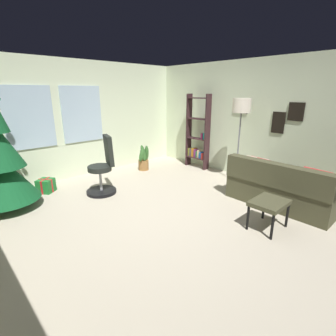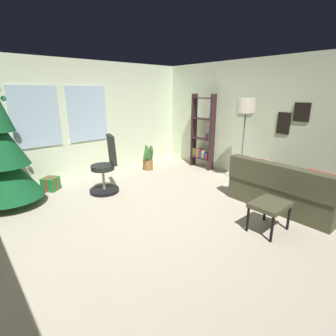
{
  "view_description": "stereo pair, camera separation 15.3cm",
  "coord_description": "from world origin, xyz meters",
  "px_view_note": "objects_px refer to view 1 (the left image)",
  "views": [
    {
      "loc": [
        -2.37,
        -2.56,
        1.89
      ],
      "look_at": [
        0.05,
        0.0,
        0.8
      ],
      "focal_mm": 26.93,
      "sensor_mm": 36.0,
      "label": 1
    },
    {
      "loc": [
        -2.26,
        -2.66,
        1.89
      ],
      "look_at": [
        0.05,
        0.0,
        0.8
      ],
      "focal_mm": 26.93,
      "sensor_mm": 36.0,
      "label": 2
    }
  ],
  "objects_px": {
    "footstool": "(269,205)",
    "gift_box_green": "(46,186)",
    "couch": "(292,188)",
    "floor_lamp": "(241,112)",
    "bookshelf": "(198,137)",
    "potted_plant": "(144,159)",
    "office_chair": "(103,171)"
  },
  "relations": [
    {
      "from": "footstool",
      "to": "gift_box_green",
      "type": "relative_size",
      "value": 1.43
    },
    {
      "from": "gift_box_green",
      "to": "couch",
      "type": "bearing_deg",
      "value": -49.76
    },
    {
      "from": "couch",
      "to": "floor_lamp",
      "type": "relative_size",
      "value": 0.99
    },
    {
      "from": "couch",
      "to": "bookshelf",
      "type": "xyz_separation_m",
      "value": [
        0.49,
        2.56,
        0.5
      ]
    },
    {
      "from": "footstool",
      "to": "couch",
      "type": "bearing_deg",
      "value": 5.68
    },
    {
      "from": "footstool",
      "to": "bookshelf",
      "type": "bearing_deg",
      "value": 59.08
    },
    {
      "from": "bookshelf",
      "to": "floor_lamp",
      "type": "bearing_deg",
      "value": -101.09
    },
    {
      "from": "potted_plant",
      "to": "office_chair",
      "type": "bearing_deg",
      "value": -156.63
    },
    {
      "from": "bookshelf",
      "to": "potted_plant",
      "type": "xyz_separation_m",
      "value": [
        -1.16,
        0.73,
        -0.51
      ]
    },
    {
      "from": "footstool",
      "to": "bookshelf",
      "type": "xyz_separation_m",
      "value": [
        1.6,
        2.67,
        0.42
      ]
    },
    {
      "from": "footstool",
      "to": "floor_lamp",
      "type": "bearing_deg",
      "value": 45.28
    },
    {
      "from": "footstool",
      "to": "office_chair",
      "type": "bearing_deg",
      "value": 110.02
    },
    {
      "from": "footstool",
      "to": "floor_lamp",
      "type": "distance_m",
      "value": 2.22
    },
    {
      "from": "couch",
      "to": "potted_plant",
      "type": "xyz_separation_m",
      "value": [
        -0.67,
        3.29,
        -0.01
      ]
    },
    {
      "from": "couch",
      "to": "potted_plant",
      "type": "bearing_deg",
      "value": 101.53
    },
    {
      "from": "footstool",
      "to": "gift_box_green",
      "type": "height_order",
      "value": "footstool"
    },
    {
      "from": "bookshelf",
      "to": "gift_box_green",
      "type": "bearing_deg",
      "value": 165.23
    },
    {
      "from": "gift_box_green",
      "to": "floor_lamp",
      "type": "relative_size",
      "value": 0.21
    },
    {
      "from": "couch",
      "to": "gift_box_green",
      "type": "relative_size",
      "value": 4.65
    },
    {
      "from": "office_chair",
      "to": "potted_plant",
      "type": "distance_m",
      "value": 1.59
    },
    {
      "from": "couch",
      "to": "bookshelf",
      "type": "height_order",
      "value": "bookshelf"
    },
    {
      "from": "couch",
      "to": "gift_box_green",
      "type": "xyz_separation_m",
      "value": [
        -2.93,
        3.47,
        -0.16
      ]
    },
    {
      "from": "potted_plant",
      "to": "bookshelf",
      "type": "bearing_deg",
      "value": -32.08
    },
    {
      "from": "potted_plant",
      "to": "gift_box_green",
      "type": "bearing_deg",
      "value": 175.6
    },
    {
      "from": "gift_box_green",
      "to": "footstool",
      "type": "bearing_deg",
      "value": -63.0
    },
    {
      "from": "couch",
      "to": "potted_plant",
      "type": "distance_m",
      "value": 3.36
    },
    {
      "from": "office_chair",
      "to": "footstool",
      "type": "bearing_deg",
      "value": -69.98
    },
    {
      "from": "gift_box_green",
      "to": "bookshelf",
      "type": "bearing_deg",
      "value": -14.77
    },
    {
      "from": "couch",
      "to": "footstool",
      "type": "height_order",
      "value": "couch"
    },
    {
      "from": "gift_box_green",
      "to": "bookshelf",
      "type": "xyz_separation_m",
      "value": [
        3.42,
        -0.9,
        0.66
      ]
    },
    {
      "from": "gift_box_green",
      "to": "bookshelf",
      "type": "distance_m",
      "value": 3.6
    },
    {
      "from": "gift_box_green",
      "to": "office_chair",
      "type": "distance_m",
      "value": 1.18
    }
  ]
}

